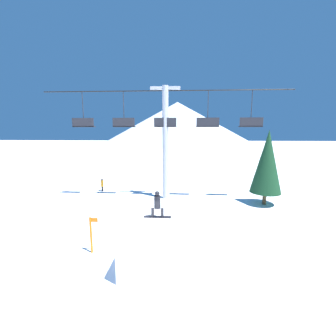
{
  "coord_description": "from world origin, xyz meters",
  "views": [
    {
      "loc": [
        1.93,
        -9.4,
        5.81
      ],
      "look_at": [
        1.1,
        4.3,
        3.46
      ],
      "focal_mm": 24.0,
      "sensor_mm": 36.0,
      "label": 1
    }
  ],
  "objects_px": {
    "snowboarder": "(157,204)",
    "distant_skier": "(102,184)",
    "snow_ramp": "(162,245)",
    "pine_tree_near": "(267,162)",
    "trail_marker": "(91,234)"
  },
  "relations": [
    {
      "from": "snow_ramp",
      "to": "snowboarder",
      "type": "relative_size",
      "value": 2.45
    },
    {
      "from": "snow_ramp",
      "to": "snowboarder",
      "type": "distance_m",
      "value": 1.85
    },
    {
      "from": "trail_marker",
      "to": "distant_skier",
      "type": "height_order",
      "value": "trail_marker"
    },
    {
      "from": "snow_ramp",
      "to": "snowboarder",
      "type": "bearing_deg",
      "value": 105.2
    },
    {
      "from": "pine_tree_near",
      "to": "trail_marker",
      "type": "bearing_deg",
      "value": -144.35
    },
    {
      "from": "snowboarder",
      "to": "trail_marker",
      "type": "relative_size",
      "value": 0.74
    },
    {
      "from": "pine_tree_near",
      "to": "trail_marker",
      "type": "height_order",
      "value": "pine_tree_near"
    },
    {
      "from": "snow_ramp",
      "to": "distant_skier",
      "type": "bearing_deg",
      "value": 120.66
    },
    {
      "from": "snow_ramp",
      "to": "trail_marker",
      "type": "distance_m",
      "value": 3.44
    },
    {
      "from": "trail_marker",
      "to": "snowboarder",
      "type": "bearing_deg",
      "value": 9.21
    },
    {
      "from": "snowboarder",
      "to": "distant_skier",
      "type": "height_order",
      "value": "snowboarder"
    },
    {
      "from": "distant_skier",
      "to": "pine_tree_near",
      "type": "bearing_deg",
      "value": -11.96
    },
    {
      "from": "snowboarder",
      "to": "trail_marker",
      "type": "bearing_deg",
      "value": -170.79
    },
    {
      "from": "snowboarder",
      "to": "distant_skier",
      "type": "distance_m",
      "value": 12.14
    },
    {
      "from": "snowboarder",
      "to": "snow_ramp",
      "type": "bearing_deg",
      "value": -74.8
    }
  ]
}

